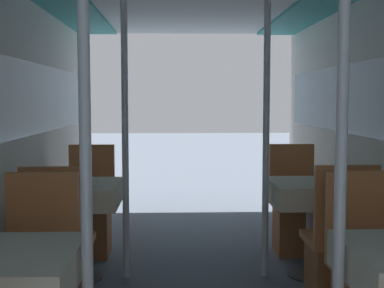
% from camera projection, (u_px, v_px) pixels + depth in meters
% --- Properties ---
extents(support_pole_left_0, '(0.05, 0.05, 2.12)m').
position_uv_depth(support_pole_left_0, '(86.00, 172.00, 2.18)').
color(support_pole_left_0, silver).
rests_on(support_pole_left_0, ground_plane).
extents(dining_table_left_1, '(0.65, 0.65, 0.73)m').
position_uv_depth(dining_table_left_1, '(76.00, 199.00, 4.00)').
color(dining_table_left_1, '#4C4C51').
rests_on(dining_table_left_1, ground_plane).
extents(chair_left_near_1, '(0.40, 0.40, 0.95)m').
position_uv_depth(chair_left_near_1, '(60.00, 265.00, 3.41)').
color(chair_left_near_1, '#9C5B31').
rests_on(chair_left_near_1, ground_plane).
extents(chair_left_far_1, '(0.40, 0.40, 0.95)m').
position_uv_depth(chair_left_far_1, '(90.00, 221.00, 4.64)').
color(chair_left_far_1, '#9C5B31').
rests_on(chair_left_far_1, ground_plane).
extents(support_pole_left_1, '(0.05, 0.05, 2.12)m').
position_uv_depth(support_pole_left_1, '(125.00, 139.00, 3.97)').
color(support_pole_left_1, silver).
rests_on(support_pole_left_1, ground_plane).
extents(support_pole_right_0, '(0.05, 0.05, 2.12)m').
position_uv_depth(support_pole_right_0, '(341.00, 170.00, 2.22)').
color(support_pole_right_0, silver).
rests_on(support_pole_right_0, ground_plane).
extents(dining_table_right_1, '(0.65, 0.65, 0.73)m').
position_uv_depth(dining_table_right_1, '(314.00, 197.00, 4.06)').
color(dining_table_right_1, '#4C4C51').
rests_on(dining_table_right_1, ground_plane).
extents(chair_right_near_1, '(0.40, 0.40, 0.95)m').
position_uv_depth(chair_right_near_1, '(337.00, 262.00, 3.48)').
color(chair_right_near_1, '#9C5B31').
rests_on(chair_right_near_1, ground_plane).
extents(chair_right_far_1, '(0.40, 0.40, 0.95)m').
position_uv_depth(chair_right_far_1, '(295.00, 219.00, 4.70)').
color(chair_right_far_1, '#9C5B31').
rests_on(chair_right_far_1, ground_plane).
extents(support_pole_right_1, '(0.05, 0.05, 2.12)m').
position_uv_depth(support_pole_right_1, '(266.00, 139.00, 4.01)').
color(support_pole_right_1, silver).
rests_on(support_pole_right_1, ground_plane).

